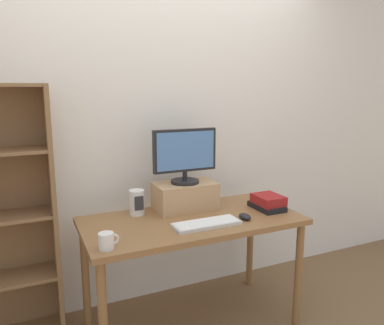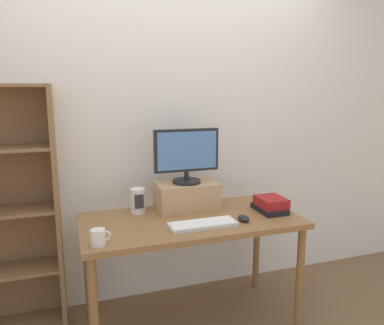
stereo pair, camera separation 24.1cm
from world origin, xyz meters
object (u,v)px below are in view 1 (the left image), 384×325
object	(u,v)px
keyboard	(206,224)
computer_mouse	(245,216)
riser_box	(185,196)
computer_monitor	(185,155)
book_stack	(268,202)
desk_speaker	(137,202)
desk	(192,230)
coffee_mug	(107,241)

from	to	relation	value
keyboard	computer_mouse	bearing A→B (deg)	0.74
riser_box	computer_monitor	world-z (taller)	computer_monitor
book_stack	desk_speaker	size ratio (longest dim) A/B	1.49
desk	computer_monitor	xyz separation A→B (m)	(0.03, 0.19, 0.47)
book_stack	riser_box	bearing A→B (deg)	155.45
computer_monitor	keyboard	xyz separation A→B (m)	(-0.01, -0.35, -0.37)
keyboard	coffee_mug	distance (m)	0.63
riser_box	desk	bearing A→B (deg)	-100.16
computer_monitor	computer_mouse	xyz separation A→B (m)	(0.26, -0.35, -0.36)
coffee_mug	desk_speaker	distance (m)	0.55
riser_box	computer_mouse	world-z (taller)	riser_box
computer_mouse	keyboard	bearing A→B (deg)	-179.26
computer_mouse	desk_speaker	size ratio (longest dim) A/B	0.63
computer_monitor	desk_speaker	xyz separation A→B (m)	(-0.33, 0.03, -0.30)
book_stack	coffee_mug	size ratio (longest dim) A/B	2.28
desk_speaker	keyboard	bearing A→B (deg)	-49.30
book_stack	computer_monitor	bearing A→B (deg)	155.58
keyboard	book_stack	distance (m)	0.54
riser_box	computer_monitor	xyz separation A→B (m)	(0.00, -0.00, 0.29)
desk	coffee_mug	bearing A→B (deg)	-157.70
keyboard	computer_mouse	xyz separation A→B (m)	(0.27, 0.00, 0.01)
riser_box	keyboard	xyz separation A→B (m)	(-0.01, -0.35, -0.08)
book_stack	desk_speaker	world-z (taller)	desk_speaker
riser_box	coffee_mug	world-z (taller)	riser_box
desk_speaker	computer_monitor	bearing A→B (deg)	-4.27
keyboard	coffee_mug	world-z (taller)	coffee_mug
computer_monitor	coffee_mug	bearing A→B (deg)	-145.34
desk	coffee_mug	xyz separation A→B (m)	(-0.60, -0.24, 0.13)
riser_box	desk_speaker	distance (m)	0.34
riser_box	keyboard	bearing A→B (deg)	-91.83
coffee_mug	keyboard	bearing A→B (deg)	7.89
desk	desk_speaker	world-z (taller)	desk_speaker
keyboard	desk_speaker	xyz separation A→B (m)	(-0.32, 0.38, 0.07)
computer_mouse	coffee_mug	bearing A→B (deg)	-174.29
riser_box	book_stack	distance (m)	0.57
riser_box	coffee_mug	xyz separation A→B (m)	(-0.63, -0.44, -0.05)
computer_monitor	book_stack	world-z (taller)	computer_monitor
desk_speaker	coffee_mug	bearing A→B (deg)	-122.77
computer_monitor	keyboard	world-z (taller)	computer_monitor
book_stack	coffee_mug	distance (m)	1.17
riser_box	desk_speaker	bearing A→B (deg)	175.97
coffee_mug	desk_speaker	world-z (taller)	desk_speaker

